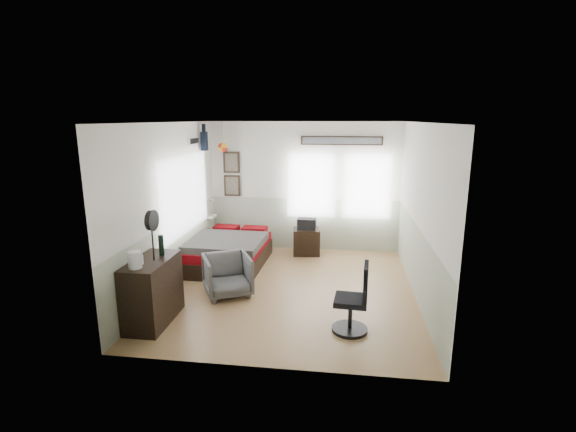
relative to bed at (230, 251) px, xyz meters
name	(u,v)px	position (x,y,z in m)	size (l,w,h in m)	color
ground_plane	(291,289)	(1.30, -1.00, -0.29)	(4.00, 4.50, 0.01)	tan
room_shell	(288,191)	(1.22, -0.81, 1.33)	(4.02, 4.52, 2.71)	silver
wall_decor	(249,152)	(0.20, 0.96, 1.82)	(3.55, 1.32, 1.44)	#39291A
bed	(230,251)	(0.00, 0.00, 0.00)	(1.38, 1.86, 0.58)	black
dresser	(153,291)	(-0.44, -2.35, 0.17)	(0.48, 1.00, 0.90)	black
armchair	(228,275)	(0.32, -1.33, 0.04)	(0.70, 0.72, 0.65)	#5E5E5E
nightstand	(307,242)	(1.39, 0.87, -0.01)	(0.54, 0.43, 0.54)	black
task_chair	(355,304)	(2.30, -2.28, 0.10)	(0.47, 0.47, 0.95)	black
kettle	(135,260)	(-0.49, -2.67, 0.73)	(0.19, 0.17, 0.22)	silver
bottle	(161,245)	(-0.37, -2.14, 0.76)	(0.07, 0.07, 0.29)	black
stand_fan	(152,221)	(-0.38, -2.35, 1.16)	(0.08, 0.28, 0.69)	black
black_bag	(307,224)	(1.39, 0.87, 0.37)	(0.38, 0.24, 0.22)	black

